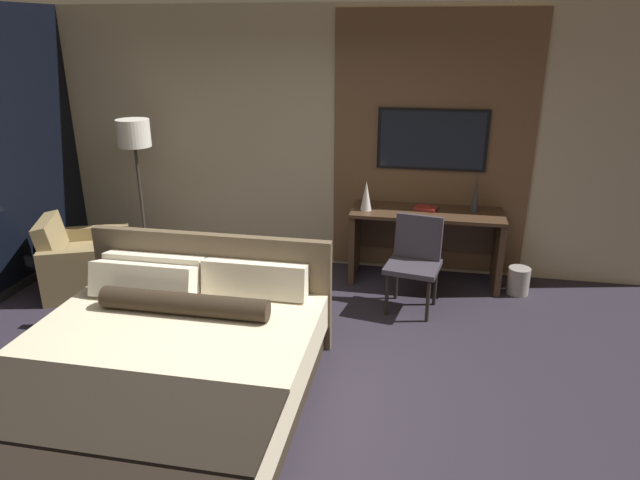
{
  "coord_description": "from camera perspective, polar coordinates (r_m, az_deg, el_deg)",
  "views": [
    {
      "loc": [
        1.11,
        -3.46,
        2.55
      ],
      "look_at": [
        0.25,
        1.0,
        0.86
      ],
      "focal_mm": 32.0,
      "sensor_mm": 36.0,
      "label": 1
    }
  ],
  "objects": [
    {
      "name": "vase_tall",
      "position": [
        6.01,
        15.33,
        4.62
      ],
      "size": [
        0.08,
        0.08,
        0.41
      ],
      "color": "#333338",
      "rests_on": "desk"
    },
    {
      "name": "wall_back_tv_panel",
      "position": [
        6.24,
        1.74,
        9.74
      ],
      "size": [
        7.2,
        0.09,
        2.8
      ],
      "color": "#BCAD8E",
      "rests_on": "ground_plane"
    },
    {
      "name": "ground_plane",
      "position": [
        4.44,
        -5.86,
        -14.81
      ],
      "size": [
        16.0,
        16.0,
        0.0
      ],
      "primitive_type": "plane",
      "color": "#28232D"
    },
    {
      "name": "tv",
      "position": [
        6.08,
        11.14,
        9.83
      ],
      "size": [
        1.12,
        0.04,
        0.63
      ],
      "color": "black"
    },
    {
      "name": "floor_lamp",
      "position": [
        6.29,
        -18.02,
        8.94
      ],
      "size": [
        0.34,
        0.34,
        1.68
      ],
      "color": "#282623",
      "rests_on": "ground_plane"
    },
    {
      "name": "armchair_by_window",
      "position": [
        6.36,
        -22.42,
        -2.31
      ],
      "size": [
        1.03,
        1.05,
        0.79
      ],
      "rotation": [
        0.0,
        0.0,
        1.97
      ],
      "color": "olive",
      "rests_on": "ground_plane"
    },
    {
      "name": "bed",
      "position": [
        4.29,
        -15.42,
        -12.04
      ],
      "size": [
        2.07,
        2.15,
        0.96
      ],
      "color": "#33281E",
      "rests_on": "ground_plane"
    },
    {
      "name": "waste_bin",
      "position": [
        6.16,
        19.23,
        -3.87
      ],
      "size": [
        0.22,
        0.22,
        0.28
      ],
      "color": "gray",
      "rests_on": "ground_plane"
    },
    {
      "name": "vase_short",
      "position": [
        5.89,
        4.64,
        4.44
      ],
      "size": [
        0.12,
        0.12,
        0.31
      ],
      "color": "silver",
      "rests_on": "desk"
    },
    {
      "name": "book",
      "position": [
        6.02,
        10.54,
        3.14
      ],
      "size": [
        0.25,
        0.21,
        0.03
      ],
      "color": "maroon",
      "rests_on": "desk"
    },
    {
      "name": "desk_chair",
      "position": [
        5.49,
        9.51,
        -1.49
      ],
      "size": [
        0.56,
        0.55,
        0.89
      ],
      "rotation": [
        0.0,
        0.0,
        -0.18
      ],
      "color": "#38333D",
      "rests_on": "ground_plane"
    },
    {
      "name": "desk",
      "position": [
        6.1,
        10.52,
        0.57
      ],
      "size": [
        1.55,
        0.57,
        0.79
      ],
      "color": "#422D1E",
      "rests_on": "ground_plane"
    }
  ]
}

